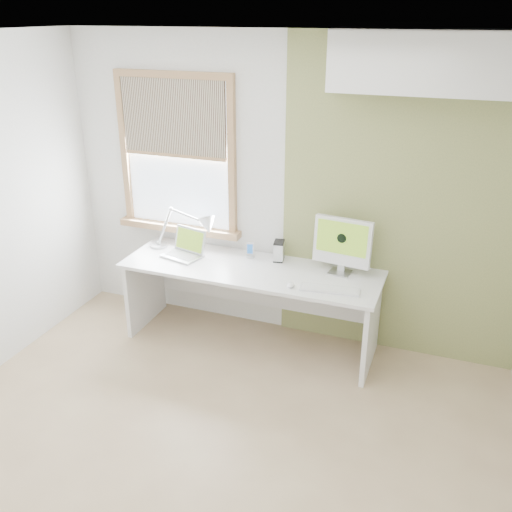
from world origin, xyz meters
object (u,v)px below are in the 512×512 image
at_px(desk_lamp, 198,227).
at_px(imac, 342,243).
at_px(external_drive, 279,251).
at_px(desk, 253,285).
at_px(laptop, 185,249).

xyz_separation_m(desk_lamp, imac, (1.33, -0.06, 0.06)).
xyz_separation_m(desk_lamp, external_drive, (0.77, -0.00, -0.11)).
height_order(desk, laptop, laptop).
height_order(desk_lamp, imac, imac).
relative_size(desk_lamp, laptop, 1.78).
bearing_deg(desk, laptop, -178.55).
relative_size(desk_lamp, external_drive, 3.96).
bearing_deg(laptop, external_drive, 13.32).
bearing_deg(external_drive, imac, -6.14).
bearing_deg(desk_lamp, desk, -16.65).
bearing_deg(laptop, desk, 1.45).
distance_m(desk, laptop, 0.68).
distance_m(external_drive, imac, 0.59).
distance_m(desk_lamp, imac, 1.33).
bearing_deg(laptop, desk_lamp, 79.09).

